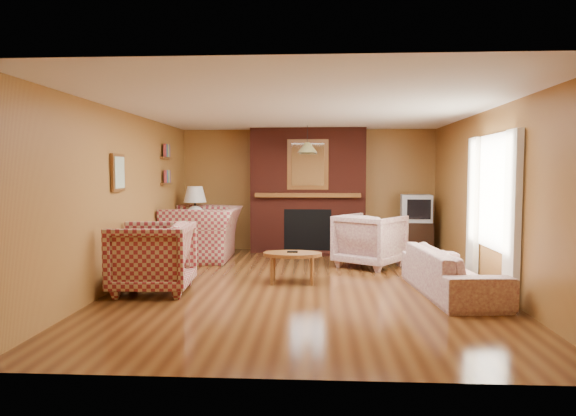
# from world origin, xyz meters

# --- Properties ---
(floor) EXTENTS (6.50, 6.50, 0.00)m
(floor) POSITION_xyz_m (0.00, 0.00, 0.00)
(floor) COLOR #47240F
(floor) RESTS_ON ground
(ceiling) EXTENTS (6.50, 6.50, 0.00)m
(ceiling) POSITION_xyz_m (0.00, 0.00, 2.40)
(ceiling) COLOR white
(ceiling) RESTS_ON wall_back
(wall_back) EXTENTS (6.50, 0.00, 6.50)m
(wall_back) POSITION_xyz_m (0.00, 3.25, 1.20)
(wall_back) COLOR olive
(wall_back) RESTS_ON floor
(wall_front) EXTENTS (6.50, 0.00, 6.50)m
(wall_front) POSITION_xyz_m (0.00, -3.25, 1.20)
(wall_front) COLOR olive
(wall_front) RESTS_ON floor
(wall_left) EXTENTS (0.00, 6.50, 6.50)m
(wall_left) POSITION_xyz_m (-2.50, 0.00, 1.20)
(wall_left) COLOR olive
(wall_left) RESTS_ON floor
(wall_right) EXTENTS (0.00, 6.50, 6.50)m
(wall_right) POSITION_xyz_m (2.50, 0.00, 1.20)
(wall_right) COLOR olive
(wall_right) RESTS_ON floor
(fireplace) EXTENTS (2.20, 0.82, 2.40)m
(fireplace) POSITION_xyz_m (0.00, 2.98, 1.18)
(fireplace) COLOR #4B1910
(fireplace) RESTS_ON floor
(window_right) EXTENTS (0.10, 1.85, 2.00)m
(window_right) POSITION_xyz_m (2.45, -0.20, 1.13)
(window_right) COLOR beige
(window_right) RESTS_ON wall_right
(bookshelf) EXTENTS (0.09, 0.55, 0.71)m
(bookshelf) POSITION_xyz_m (-2.44, 1.90, 1.67)
(bookshelf) COLOR brown
(bookshelf) RESTS_ON wall_left
(botanical_print) EXTENTS (0.05, 0.40, 0.50)m
(botanical_print) POSITION_xyz_m (-2.47, -0.30, 1.55)
(botanical_print) COLOR brown
(botanical_print) RESTS_ON wall_left
(pendant_light) EXTENTS (0.36, 0.36, 0.48)m
(pendant_light) POSITION_xyz_m (0.00, 2.30, 2.00)
(pendant_light) COLOR black
(pendant_light) RESTS_ON ceiling
(plaid_loveseat) EXTENTS (1.29, 1.47, 0.94)m
(plaid_loveseat) POSITION_xyz_m (-1.85, 2.01, 0.47)
(plaid_loveseat) COLOR maroon
(plaid_loveseat) RESTS_ON floor
(plaid_armchair) EXTENTS (1.06, 1.04, 0.91)m
(plaid_armchair) POSITION_xyz_m (-1.95, -0.54, 0.45)
(plaid_armchair) COLOR maroon
(plaid_armchair) RESTS_ON floor
(floral_sofa) EXTENTS (0.95, 2.05, 0.58)m
(floral_sofa) POSITION_xyz_m (1.90, -0.44, 0.29)
(floral_sofa) COLOR beige
(floral_sofa) RESTS_ON floor
(floral_armchair) EXTENTS (1.32, 1.32, 0.87)m
(floral_armchair) POSITION_xyz_m (1.05, 1.45, 0.44)
(floral_armchair) COLOR beige
(floral_armchair) RESTS_ON floor
(coffee_table) EXTENTS (0.83, 0.51, 0.45)m
(coffee_table) POSITION_xyz_m (-0.16, 0.14, 0.37)
(coffee_table) COLOR brown
(coffee_table) RESTS_ON floor
(side_table) EXTENTS (0.47, 0.47, 0.59)m
(side_table) POSITION_xyz_m (-2.10, 2.45, 0.30)
(side_table) COLOR brown
(side_table) RESTS_ON floor
(table_lamp) EXTENTS (0.42, 0.42, 0.70)m
(table_lamp) POSITION_xyz_m (-2.10, 2.45, 0.98)
(table_lamp) COLOR white
(table_lamp) RESTS_ON side_table
(tv_stand) EXTENTS (0.58, 0.54, 0.62)m
(tv_stand) POSITION_xyz_m (2.05, 2.80, 0.31)
(tv_stand) COLOR black
(tv_stand) RESTS_ON floor
(crt_tv) EXTENTS (0.60, 0.60, 0.51)m
(crt_tv) POSITION_xyz_m (2.05, 2.79, 0.87)
(crt_tv) COLOR #A4A6AB
(crt_tv) RESTS_ON tv_stand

